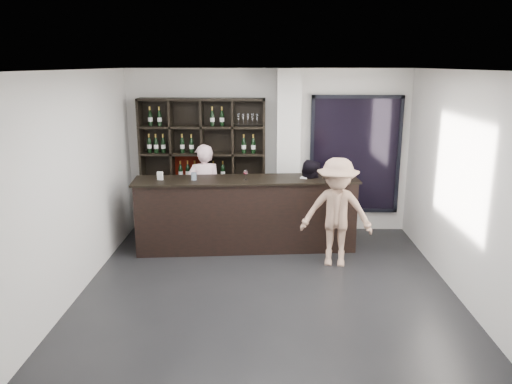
{
  "coord_description": "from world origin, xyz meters",
  "views": [
    {
      "loc": [
        -0.02,
        -6.09,
        2.97
      ],
      "look_at": [
        -0.18,
        1.1,
        1.12
      ],
      "focal_mm": 35.0,
      "sensor_mm": 36.0,
      "label": 1
    }
  ],
  "objects_px": {
    "tasting_counter": "(246,214)",
    "wine_shelf": "(203,167)",
    "taster_pink": "(204,192)",
    "taster_black": "(308,204)",
    "customer": "(337,212)"
  },
  "relations": [
    {
      "from": "tasting_counter",
      "to": "taster_black",
      "type": "height_order",
      "value": "taster_black"
    },
    {
      "from": "tasting_counter",
      "to": "wine_shelf",
      "type": "bearing_deg",
      "value": 127.73
    },
    {
      "from": "wine_shelf",
      "to": "taster_pink",
      "type": "distance_m",
      "value": 0.49
    },
    {
      "from": "wine_shelf",
      "to": "customer",
      "type": "bearing_deg",
      "value": -34.86
    },
    {
      "from": "taster_black",
      "to": "taster_pink",
      "type": "bearing_deg",
      "value": 11.67
    },
    {
      "from": "tasting_counter",
      "to": "customer",
      "type": "relative_size",
      "value": 2.18
    },
    {
      "from": "taster_pink",
      "to": "tasting_counter",
      "type": "bearing_deg",
      "value": 130.45
    },
    {
      "from": "wine_shelf",
      "to": "tasting_counter",
      "type": "relative_size",
      "value": 0.67
    },
    {
      "from": "wine_shelf",
      "to": "taster_pink",
      "type": "bearing_deg",
      "value": -81.1
    },
    {
      "from": "wine_shelf",
      "to": "taster_black",
      "type": "relative_size",
      "value": 1.63
    },
    {
      "from": "wine_shelf",
      "to": "customer",
      "type": "distance_m",
      "value": 2.68
    },
    {
      "from": "taster_black",
      "to": "customer",
      "type": "bearing_deg",
      "value": 138.35
    },
    {
      "from": "wine_shelf",
      "to": "tasting_counter",
      "type": "xyz_separation_m",
      "value": [
        0.8,
        -0.87,
        -0.61
      ]
    },
    {
      "from": "taster_black",
      "to": "customer",
      "type": "relative_size",
      "value": 0.89
    },
    {
      "from": "taster_black",
      "to": "customer",
      "type": "distance_m",
      "value": 0.88
    }
  ]
}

